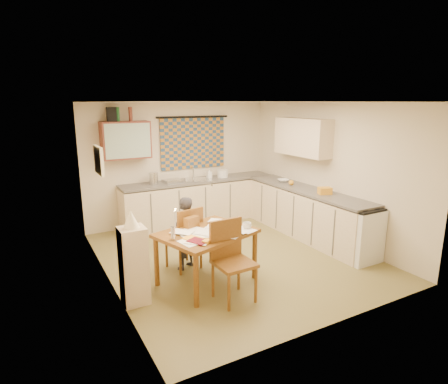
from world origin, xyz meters
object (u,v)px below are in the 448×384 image
counter_right (306,213)px  chair_far (184,249)px  person (185,233)px  shelf_stand (134,266)px  counter_back (199,201)px  dining_table (207,257)px  stove (359,234)px

counter_right → chair_far: 2.60m
person → shelf_stand: bearing=5.1°
shelf_stand → chair_far: bearing=34.5°
counter_back → counter_right: same height
counter_back → counter_right: bearing=-51.4°
counter_right → person: size_ratio=2.62×
dining_table → chair_far: chair_far is taller
stove → dining_table: bearing=168.8°
counter_right → dining_table: (-2.49, -0.79, -0.07)m
shelf_stand → stove: bearing=-6.6°
counter_back → dining_table: counter_back is taller
stove → shelf_stand: bearing=173.4°
stove → dining_table: stove is taller
stove → person: size_ratio=0.78×
counter_back → chair_far: size_ratio=3.37×
person → dining_table: bearing=70.2°
counter_right → stove: (0.00, -1.28, -0.01)m
dining_table → person: (-0.09, 0.56, 0.18)m
counter_right → shelf_stand: 3.65m
chair_far → stove: bearing=146.1°
counter_right → person: (-2.58, -0.23, 0.11)m
counter_back → person: size_ratio=2.93×
counter_right → shelf_stand: shelf_stand is taller
dining_table → shelf_stand: 1.06m
counter_back → person: (-1.18, -1.98, 0.11)m
shelf_stand → counter_right: bearing=13.9°
stove → dining_table: (-2.49, 0.49, -0.06)m
dining_table → shelf_stand: (-1.05, -0.08, 0.12)m
counter_right → shelf_stand: bearing=-166.1°
dining_table → chair_far: 0.58m
shelf_stand → dining_table: bearing=4.6°
shelf_stand → person: bearing=33.9°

